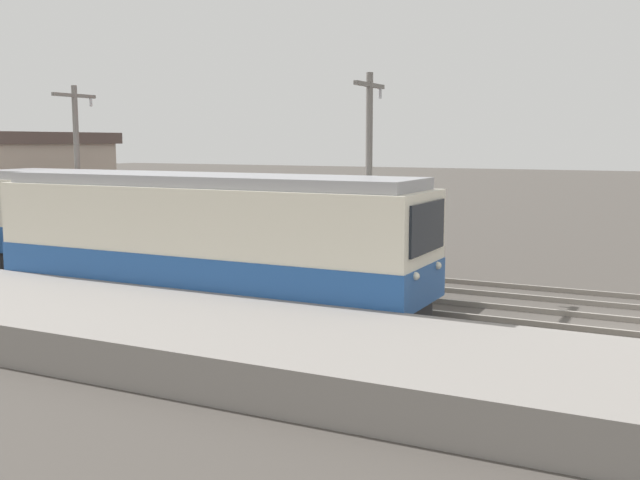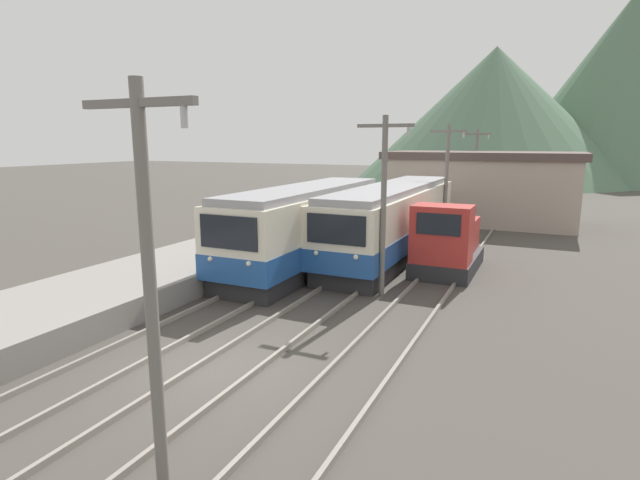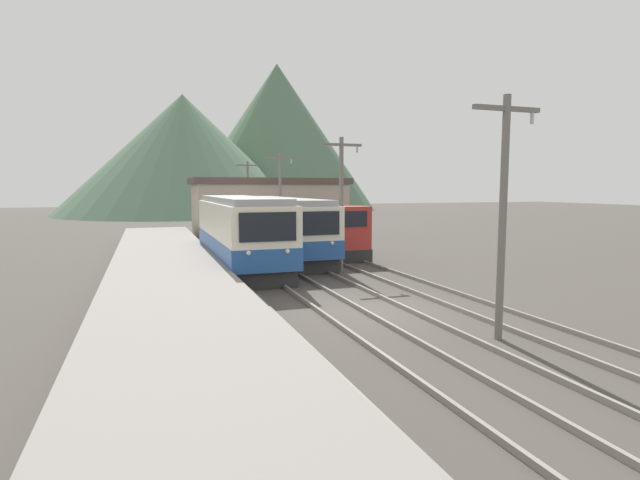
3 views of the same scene
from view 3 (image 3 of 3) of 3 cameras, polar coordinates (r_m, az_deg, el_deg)
The scene contains 14 objects.
ground_plane at distance 16.64m, azimuth 6.29°, elevation -7.92°, with size 200.00×200.00×0.00m, color #47423D.
platform_left at distance 15.00m, azimuth -15.99°, elevation -8.00°, with size 4.50×54.00×0.84m, color gray.
track_left at distance 15.70m, azimuth -2.40°, elevation -8.47°, with size 1.54×60.00×0.14m.
track_center at distance 16.71m, azimuth 6.92°, elevation -7.62°, with size 1.54×60.00×0.14m.
track_right at distance 18.20m, azimuth 15.48°, elevation -6.66°, with size 1.54×60.00×0.14m.
commuter_train_left at distance 25.01m, azimuth -9.06°, elevation 0.55°, with size 2.84×11.87×3.54m.
commuter_train_center at distance 29.23m, azimuth -4.95°, elevation 1.27°, with size 2.84×14.27×3.41m.
shunting_locomotive at distance 28.21m, azimuth 2.02°, elevation 0.33°, with size 2.40×4.76×3.00m.
catenary_mast_near at distance 13.71m, azimuth 20.22°, elevation 3.48°, with size 2.00×0.20×6.33m.
catenary_mast_mid at distance 23.54m, azimuth 2.46°, elevation 4.74°, with size 2.00×0.20×6.33m.
catenary_mast_far at distance 34.27m, azimuth -4.57°, elevation 5.12°, with size 2.00×0.20×6.33m.
catenary_mast_distant at distance 45.26m, azimuth -8.22°, elevation 5.29°, with size 2.00×0.20×6.33m.
station_building at distance 41.72m, azimuth -5.87°, elevation 3.79°, with size 12.60×6.30×4.76m.
mountain_backdrop at distance 86.15m, azimuth -9.26°, elevation 10.71°, with size 53.39×44.63×25.82m.
Camera 3 is at (-7.00, -14.55, 3.99)m, focal length 28.00 mm.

